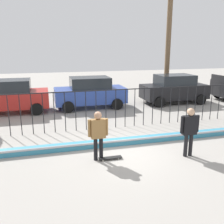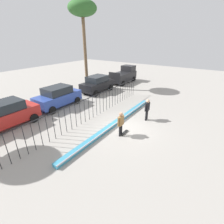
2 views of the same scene
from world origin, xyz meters
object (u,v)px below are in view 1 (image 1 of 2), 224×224
camera_operator (190,128)px  skateboard (110,158)px  parked_car_red (9,96)px  parked_car_blue (90,92)px  skateboarder (98,131)px  parked_car_black (174,89)px

camera_operator → skateboard: bearing=15.2°
skateboard → parked_car_red: 8.56m
camera_operator → parked_car_blue: size_ratio=0.40×
skateboarder → parked_car_blue: parked_car_blue is taller
skateboard → parked_car_black: bearing=67.7°
skateboarder → parked_car_blue: size_ratio=0.39×
camera_operator → parked_car_black: parked_car_black is taller
parked_car_blue → camera_operator: bearing=-80.4°
skateboarder → skateboard: bearing=14.0°
skateboard → camera_operator: bearing=9.3°
skateboard → parked_car_red: bearing=135.9°
parked_car_red → parked_car_black: size_ratio=1.00×
skateboarder → camera_operator: 3.12m
skateboard → parked_car_red: (-3.95, 7.54, 0.91)m
skateboard → parked_car_blue: (0.71, 7.61, 0.91)m
skateboarder → parked_car_black: parked_car_black is taller
skateboarder → camera_operator: bearing=17.1°
skateboarder → parked_car_red: parked_car_red is taller
skateboarder → parked_car_blue: 7.60m
parked_car_blue → parked_car_black: 5.67m
parked_car_red → parked_car_blue: 4.66m
skateboard → parked_car_blue: parked_car_blue is taller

